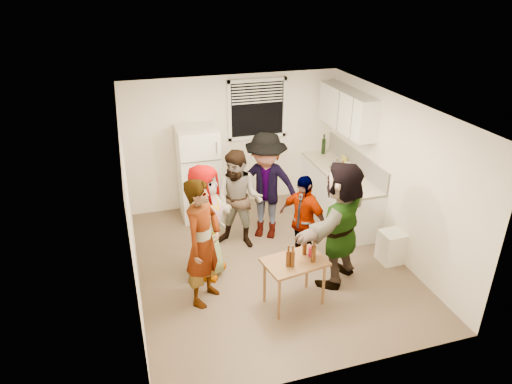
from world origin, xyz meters
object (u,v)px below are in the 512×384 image
object	(u,v)px
refrigerator	(199,173)
serving_table	(293,302)
guest_orange	(335,278)
guest_black	(300,261)
trash_bin	(391,247)
kettle	(336,170)
guest_stripe	(206,298)
wine_bottle	(323,154)
beer_bottle_counter	(342,177)
red_cup	(312,255)
guest_back_left	(240,245)
guest_grey	(208,272)
blue_cup	(345,184)
guest_back_right	(265,235)

from	to	relation	value
refrigerator	serving_table	bearing A→B (deg)	-75.12
guest_orange	guest_black	bearing A→B (deg)	-96.99
trash_bin	refrigerator	bearing A→B (deg)	137.70
refrigerator	trash_bin	size ratio (longest dim) A/B	3.33
kettle	guest_stripe	size ratio (longest dim) A/B	0.14
guest_orange	wine_bottle	bearing A→B (deg)	-146.87
serving_table	guest_orange	world-z (taller)	serving_table
kettle	serving_table	xyz separation A→B (m)	(-1.64, -2.20, -0.90)
beer_bottle_counter	red_cup	distance (m)	2.27
guest_back_left	guest_stripe	bearing A→B (deg)	-92.07
guest_grey	guest_back_left	xyz separation A→B (m)	(0.67, 0.61, 0.00)
blue_cup	guest_black	size ratio (longest dim) A/B	0.09
wine_bottle	guest_grey	bearing A→B (deg)	-144.05
blue_cup	trash_bin	world-z (taller)	blue_cup
blue_cup	trash_bin	xyz separation A→B (m)	(0.32, -1.07, -0.65)
red_cup	guest_stripe	world-z (taller)	red_cup
kettle	serving_table	world-z (taller)	kettle
kettle	guest_black	bearing A→B (deg)	-144.31
beer_bottle_counter	red_cup	xyz separation A→B (m)	(-1.33, -1.83, -0.22)
trash_bin	red_cup	distance (m)	1.68
blue_cup	serving_table	size ratio (longest dim) A/B	0.16
guest_stripe	serving_table	bearing A→B (deg)	-69.59
guest_stripe	wine_bottle	bearing A→B (deg)	-7.06
kettle	guest_grey	world-z (taller)	kettle
beer_bottle_counter	guest_grey	size ratio (longest dim) A/B	0.12
trash_bin	guest_stripe	distance (m)	2.97
refrigerator	beer_bottle_counter	size ratio (longest dim) A/B	7.85
kettle	blue_cup	size ratio (longest dim) A/B	1.92
blue_cup	guest_orange	bearing A→B (deg)	-119.10
refrigerator	guest_orange	bearing A→B (deg)	-58.16
kettle	guest_back_right	xyz separation A→B (m)	(-1.46, -0.38, -0.90)
wine_bottle	guest_orange	distance (m)	2.97
red_cup	refrigerator	bearing A→B (deg)	110.02
wine_bottle	guest_black	world-z (taller)	wine_bottle
trash_bin	guest_stripe	size ratio (longest dim) A/B	0.28
kettle	guest_back_left	distance (m)	2.24
wine_bottle	guest_back_left	size ratio (longest dim) A/B	0.18
blue_cup	guest_black	distance (m)	1.52
wine_bottle	guest_stripe	xyz separation A→B (m)	(-2.88, -2.59, -0.90)
kettle	wine_bottle	distance (m)	0.82
trash_bin	guest_stripe	xyz separation A→B (m)	(-2.96, -0.09, -0.25)
guest_black	guest_grey	bearing A→B (deg)	-127.24
blue_cup	beer_bottle_counter	bearing A→B (deg)	73.24
kettle	serving_table	distance (m)	2.89
serving_table	refrigerator	bearing A→B (deg)	104.88
guest_stripe	guest_black	world-z (taller)	guest_stripe
wine_bottle	red_cup	distance (m)	3.31
refrigerator	guest_stripe	world-z (taller)	refrigerator
refrigerator	guest_orange	world-z (taller)	refrigerator
wine_bottle	guest_black	bearing A→B (deg)	-121.08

